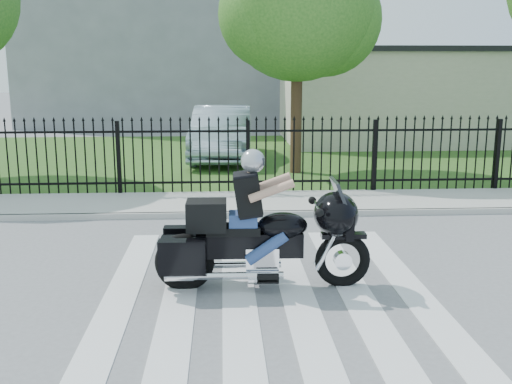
{
  "coord_description": "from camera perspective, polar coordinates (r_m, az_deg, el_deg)",
  "views": [
    {
      "loc": [
        -0.6,
        -7.87,
        3.08
      ],
      "look_at": [
        -0.05,
        1.8,
        1.0
      ],
      "focal_mm": 42.0,
      "sensor_mm": 36.0,
      "label": 1
    }
  ],
  "objects": [
    {
      "name": "ground",
      "position": [
        8.47,
        1.05,
        -9.19
      ],
      "size": [
        120.0,
        120.0,
        0.0
      ],
      "primitive_type": "plane",
      "color": "slate",
      "rests_on": "ground"
    },
    {
      "name": "crosswalk",
      "position": [
        8.47,
        1.05,
        -9.16
      ],
      "size": [
        5.0,
        5.5,
        0.01
      ],
      "primitive_type": null,
      "color": "silver",
      "rests_on": "ground"
    },
    {
      "name": "sidewalk",
      "position": [
        13.23,
        -0.57,
        -1.07
      ],
      "size": [
        40.0,
        2.0,
        0.12
      ],
      "primitive_type": "cube",
      "color": "#ADAAA3",
      "rests_on": "ground"
    },
    {
      "name": "curb",
      "position": [
        12.26,
        -0.35,
        -2.13
      ],
      "size": [
        40.0,
        0.12,
        0.12
      ],
      "primitive_type": "cube",
      "color": "#ADAAA3",
      "rests_on": "ground"
    },
    {
      "name": "grass_strip",
      "position": [
        20.11,
        -1.52,
        3.34
      ],
      "size": [
        40.0,
        12.0,
        0.02
      ],
      "primitive_type": "cube",
      "color": "#2C511B",
      "rests_on": "ground"
    },
    {
      "name": "iron_fence",
      "position": [
        14.05,
        -0.77,
        3.21
      ],
      "size": [
        26.0,
        0.04,
        1.8
      ],
      "color": "black",
      "rests_on": "ground"
    },
    {
      "name": "tree_mid",
      "position": [
        17.07,
        4.0,
        17.42
      ],
      "size": [
        4.2,
        4.2,
        6.78
      ],
      "color": "#382316",
      "rests_on": "ground"
    },
    {
      "name": "building_low",
      "position": [
        25.09,
        14.54,
        8.7
      ],
      "size": [
        10.0,
        6.0,
        3.5
      ],
      "primitive_type": "cube",
      "color": "beige",
      "rests_on": "ground"
    },
    {
      "name": "building_low_roof",
      "position": [
        25.06,
        14.77,
        12.92
      ],
      "size": [
        10.2,
        6.2,
        0.2
      ],
      "primitive_type": "cube",
      "color": "black",
      "rests_on": "building_low"
    },
    {
      "name": "building_tall",
      "position": [
        34.08,
        -7.63,
        16.93
      ],
      "size": [
        15.0,
        10.0,
        12.0
      ],
      "primitive_type": "cube",
      "color": "gray",
      "rests_on": "ground"
    },
    {
      "name": "motorcycle_rider",
      "position": [
        8.28,
        0.13,
        -3.71
      ],
      "size": [
        3.03,
        0.9,
        2.0
      ],
      "rotation": [
        0.0,
        0.0,
        -0.02
      ],
      "color": "black",
      "rests_on": "ground"
    },
    {
      "name": "parked_car",
      "position": [
        19.55,
        -3.24,
        5.64
      ],
      "size": [
        2.12,
        5.31,
        1.72
      ],
      "primitive_type": "imported",
      "rotation": [
        0.0,
        0.0,
        -0.06
      ],
      "color": "#9CB4C4",
      "rests_on": "grass_strip"
    }
  ]
}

